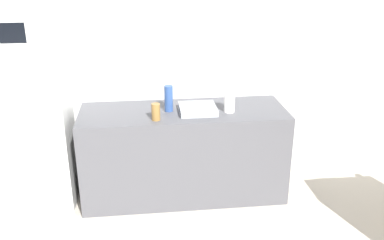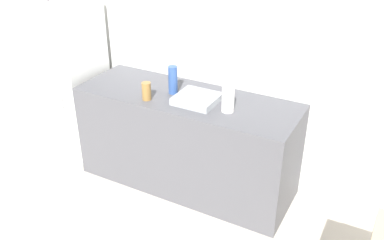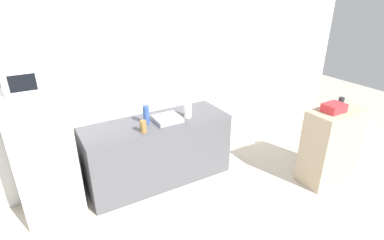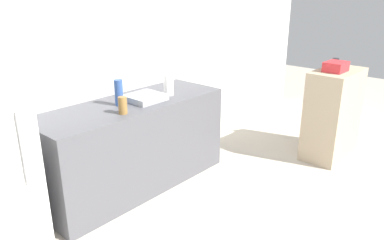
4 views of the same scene
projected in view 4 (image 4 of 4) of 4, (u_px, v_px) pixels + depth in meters
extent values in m
cube|color=silver|center=(90.00, 61.00, 3.70)|extent=(8.00, 0.06, 2.60)
cylinder|color=#B7B7BC|center=(22.00, 149.00, 2.66)|extent=(0.02, 0.02, 0.55)
cube|color=#4C4C51|center=(134.00, 145.00, 3.85)|extent=(2.01, 0.71, 0.91)
cube|color=#9EA3A8|center=(145.00, 98.00, 3.75)|extent=(0.35, 0.33, 0.06)
cylinder|color=#2D4C8C|center=(119.00, 93.00, 3.56)|extent=(0.08, 0.08, 0.25)
cylinder|color=olive|center=(123.00, 105.00, 3.34)|extent=(0.08, 0.08, 0.16)
cube|color=tan|center=(332.00, 114.00, 4.52)|extent=(0.78, 0.43, 1.08)
cube|color=red|center=(336.00, 67.00, 4.25)|extent=(0.28, 0.21, 0.11)
cylinder|color=#232328|center=(335.00, 61.00, 4.62)|extent=(0.08, 0.08, 0.08)
cylinder|color=white|center=(169.00, 85.00, 3.91)|extent=(0.10, 0.10, 0.22)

